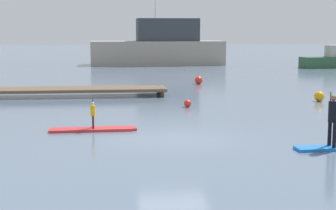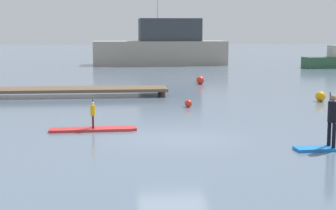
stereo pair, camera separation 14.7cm
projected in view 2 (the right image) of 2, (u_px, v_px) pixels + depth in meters
name	position (u px, v px, depth m)	size (l,w,h in m)	color
ground_plane	(173.00, 139.00, 19.37)	(240.00, 240.00, 0.00)	slate
paddleboard_near	(93.00, 129.00, 21.02)	(3.41, 0.79, 0.10)	red
paddler_child_solo	(93.00, 113.00, 20.95)	(0.19, 0.38, 1.13)	#4C1419
paddler_adult	(332.00, 117.00, 17.53)	(0.32, 0.54, 1.80)	black
fishing_boat_white_large	(162.00, 47.00, 59.82)	(14.79, 4.63, 13.08)	#9E9384
floating_dock	(59.00, 90.00, 31.63)	(12.72, 2.31, 0.49)	brown
mooring_buoy_near	(188.00, 103.00, 27.32)	(0.38, 0.38, 0.38)	red
mooring_buoy_mid	(200.00, 80.00, 38.66)	(0.58, 0.58, 0.58)	red
mooring_buoy_far	(320.00, 96.00, 29.42)	(0.56, 0.56, 0.56)	orange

